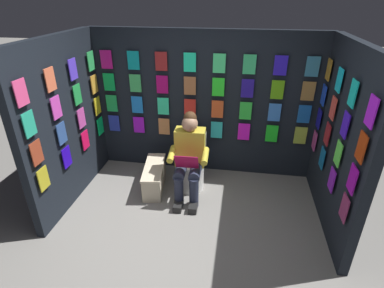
% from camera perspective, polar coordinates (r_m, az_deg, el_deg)
% --- Properties ---
extents(ground_plane, '(30.00, 30.00, 0.00)m').
position_cam_1_polar(ground_plane, '(3.54, -2.09, -20.05)').
color(ground_plane, gray).
extents(display_wall_back, '(3.33, 0.14, 2.13)m').
position_cam_1_polar(display_wall_back, '(4.54, 2.32, 7.37)').
color(display_wall_back, black).
rests_on(display_wall_back, ground).
extents(display_wall_left, '(0.14, 1.84, 2.13)m').
position_cam_1_polar(display_wall_left, '(3.80, 26.05, 0.46)').
color(display_wall_left, black).
rests_on(display_wall_left, ground).
extents(display_wall_right, '(0.14, 1.84, 2.13)m').
position_cam_1_polar(display_wall_right, '(4.22, -22.54, 3.69)').
color(display_wall_right, black).
rests_on(display_wall_right, ground).
extents(toilet, '(0.41, 0.56, 0.77)m').
position_cam_1_polar(toilet, '(4.39, -0.13, -4.07)').
color(toilet, white).
rests_on(toilet, ground).
extents(person_reading, '(0.53, 0.69, 1.19)m').
position_cam_1_polar(person_reading, '(4.06, -0.57, -2.38)').
color(person_reading, gold).
rests_on(person_reading, ground).
extents(comic_longbox_near, '(0.37, 0.81, 0.36)m').
position_cam_1_polar(comic_longbox_near, '(4.44, -7.05, -6.12)').
color(comic_longbox_near, beige).
rests_on(comic_longbox_near, ground).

